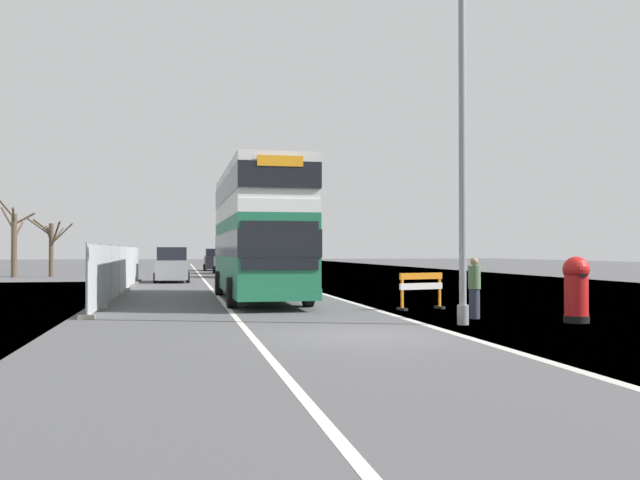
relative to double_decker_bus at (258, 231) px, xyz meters
The scene contains 13 objects.
ground 11.59m from the double_decker_bus, 81.87° to the right, with size 140.00×280.00×0.10m.
double_decker_bus is the anchor object (origin of this frame).
lamppost_foreground 10.81m from the double_decker_bus, 67.54° to the right, with size 0.29×0.70×9.69m.
red_pillar_postbox 12.32m from the double_decker_bus, 54.29° to the right, with size 0.67×0.67×1.71m.
roadworks_barrier 7.25m from the double_decker_bus, 49.32° to the right, with size 1.62×0.84×1.15m.
construction_site_fence 7.75m from the double_decker_bus, 134.85° to the left, with size 0.44×24.00×2.08m.
car_oncoming_near 16.24m from the double_decker_bus, 101.89° to the left, with size 2.03×3.90×2.05m.
car_receding_mid 22.89m from the double_decker_bus, 87.82° to the left, with size 1.98×4.35×2.16m.
car_receding_far 30.95m from the double_decker_bus, 88.39° to the left, with size 2.10×4.28×2.15m.
car_far_side 39.25m from the double_decker_bus, 89.52° to the left, with size 2.03×3.87×2.03m.
bare_tree_far_verge_near 29.01m from the double_decker_bus, 119.16° to the left, with size 2.58×2.45×5.36m.
bare_tree_far_verge_mid 28.72m from the double_decker_bus, 114.40° to the left, with size 3.31×2.67×4.22m.
pedestrian_at_kerb 9.94m from the double_decker_bus, 59.39° to the right, with size 0.34×0.34×1.67m.
Camera 1 is at (-3.95, -14.93, 1.86)m, focal length 39.20 mm.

